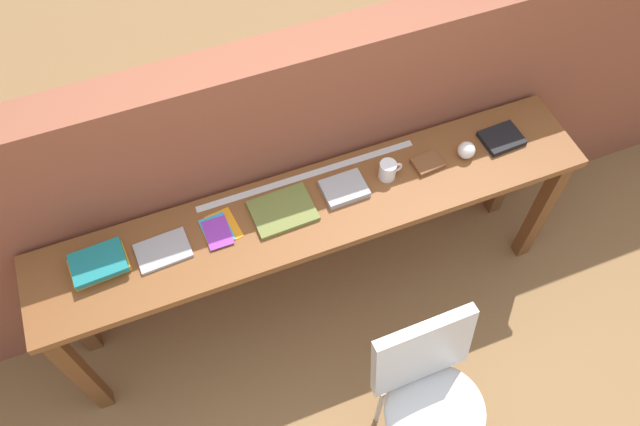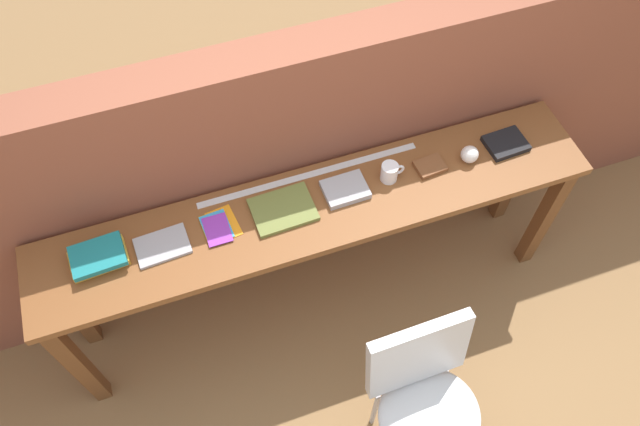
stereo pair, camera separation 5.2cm
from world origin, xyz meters
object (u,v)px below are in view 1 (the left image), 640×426
Objects in this scene: pamphlet_pile_colourful at (219,229)px; sports_ball_small at (466,150)px; book_stack_leftmost at (99,264)px; book_repair_rightmost at (502,138)px; book_open_centre at (283,211)px; magazine_cycling at (163,251)px; leather_journal_brown at (428,163)px; chair_white_moulded at (430,391)px; mug at (388,170)px.

sports_ball_small is at bearing -1.16° from pamphlet_pile_colourful.
book_stack_leftmost reaches higher than book_repair_rightmost.
book_open_centre reaches higher than pamphlet_pile_colourful.
leather_journal_brown is at bearing -2.64° from magazine_cycling.
book_repair_rightmost is (0.20, 0.02, -0.03)m from sports_ball_small.
book_stack_leftmost is at bearing 142.43° from chair_white_moulded.
book_stack_leftmost is at bearing 179.93° from mug.
mug is at bearing 176.57° from sports_ball_small.
mug reaches higher than chair_white_moulded.
leather_journal_brown is at bearing -1.45° from book_open_centre.
book_open_centre is 0.69m from leather_journal_brown.
pamphlet_pile_colourful is 1.16m from sports_ball_small.
book_repair_rightmost is (1.86, -0.00, -0.02)m from book_stack_leftmost.
sports_ball_small reaches higher than book_stack_leftmost.
leather_journal_brown is at bearing 175.31° from sports_ball_small.
leather_journal_brown reaches higher than chair_white_moulded.
leather_journal_brown is at bearing -0.35° from book_stack_leftmost.
book_repair_rightmost is (1.08, 0.01, 0.00)m from book_open_centre.
sports_ball_small is 0.44× the size of book_repair_rightmost.
mug reaches higher than book_open_centre.
sports_ball_small is at bearing -3.43° from mug.
chair_white_moulded is 1.19m from book_repair_rightmost.
book_repair_rightmost is (0.74, 0.86, 0.37)m from chair_white_moulded.
pamphlet_pile_colourful is at bearing 176.05° from book_open_centre.
book_stack_leftmost is 2.16× the size of mug.
sports_ball_small is (0.18, -0.02, 0.03)m from leather_journal_brown.
chair_white_moulded is 0.98m from book_open_centre.
pamphlet_pile_colourful is at bearing 125.85° from chair_white_moulded.
leather_journal_brown is (0.98, -0.01, 0.01)m from pamphlet_pile_colourful.
magazine_cycling is 1.19× the size of book_repair_rightmost.
book_stack_leftmost is 1.86m from book_repair_rightmost.
leather_journal_brown is (1.22, 0.01, 0.00)m from magazine_cycling.
book_repair_rightmost reaches higher than leather_journal_brown.
mug reaches higher than magazine_cycling.
sports_ball_small is (1.66, -0.02, 0.01)m from book_stack_leftmost.
leather_journal_brown is 0.71× the size of book_repair_rightmost.
mug is 0.60× the size of book_repair_rightmost.
leather_journal_brown is (1.48, -0.01, -0.02)m from book_stack_leftmost.
sports_ball_small is at bearing -3.31° from magazine_cycling.
chair_white_moulded is 4.07× the size of magazine_cycling.
book_open_centre is at bearing -2.42° from magazine_cycling.
book_open_centre is at bearing 177.68° from book_repair_rightmost.
chair_white_moulded is 3.33× the size of book_open_centre.
mug is (0.50, 0.01, 0.03)m from book_open_centre.
leather_journal_brown is (0.36, 0.85, 0.37)m from chair_white_moulded.
chair_white_moulded is 1.46m from book_stack_leftmost.
book_repair_rightmost reaches higher than chair_white_moulded.
book_repair_rightmost is at bearing -0.29° from mug.
book_repair_rightmost reaches higher than book_open_centre.
book_open_centre is 2.06× the size of leather_journal_brown.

